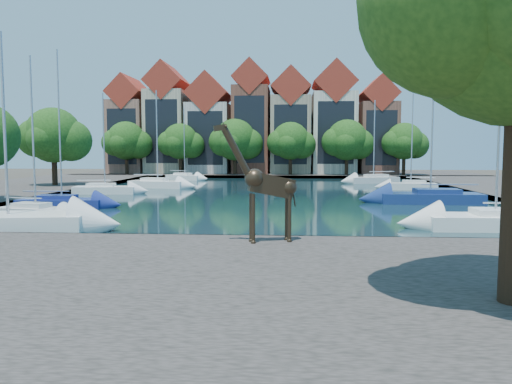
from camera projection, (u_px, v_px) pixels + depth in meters
ground at (243, 246)px, 21.66m from camera, size 160.00×160.00×0.00m
water_basin at (268, 195)px, 45.51m from camera, size 38.00×50.00×0.08m
near_quay at (221, 284)px, 14.68m from camera, size 50.00×14.00×0.50m
far_quay at (277, 174)px, 77.29m from camera, size 60.00×16.00×0.50m
left_quay at (5, 191)px, 47.21m from camera, size 14.00×52.00×0.50m
townhouse_west_end at (131, 128)px, 78.24m from camera, size 5.44×9.18×14.93m
townhouse_west_mid at (169, 123)px, 77.75m from camera, size 5.94×9.18×16.79m
townhouse_west_inner at (210, 128)px, 77.38m from camera, size 6.43×9.18×15.15m
townhouse_center at (252, 122)px, 76.85m from camera, size 5.44×9.18×16.93m
townhouse_east_inner at (291, 126)px, 76.49m from camera, size 5.94×9.18×15.79m
townhouse_east_mid at (333, 123)px, 76.01m from camera, size 6.43×9.18×16.65m
townhouse_east_end at (376, 129)px, 75.65m from camera, size 5.44×9.18×14.43m
far_tree_far_west at (127, 142)px, 72.89m from camera, size 7.28×5.60×7.68m
far_tree_west at (181, 143)px, 72.35m from camera, size 6.76×5.20×7.36m
far_tree_mid_west at (236, 141)px, 71.78m from camera, size 7.80×6.00×8.00m
far_tree_mid_east at (291, 142)px, 71.25m from camera, size 7.02×5.40×7.52m
far_tree_east at (348, 141)px, 70.69m from camera, size 7.54×5.80×7.84m
far_tree_far_east at (405, 142)px, 70.15m from camera, size 6.76×5.20×7.36m
side_tree_left_far at (54, 137)px, 50.52m from camera, size 7.28×5.60×7.88m
giraffe_statue at (265, 185)px, 19.78m from camera, size 3.23×1.26×4.68m
sailboat_left_a at (36, 210)px, 29.60m from camera, size 4.91×2.53×9.53m
sailboat_left_b at (62, 201)px, 35.01m from camera, size 5.93×2.28×10.93m
sailboat_left_c at (105, 188)px, 45.84m from camera, size 5.71×2.49×9.17m
sailboat_left_d at (158, 182)px, 52.75m from camera, size 6.29×3.25×10.21m
sailboat_left_e at (185, 176)px, 66.16m from camera, size 5.28×3.56×9.43m
sailboat_right_a at (495, 218)px, 25.69m from camera, size 7.00×2.50×11.67m
sailboat_right_b at (430, 195)px, 37.88m from camera, size 7.52×2.68×11.91m
sailboat_right_c at (411, 184)px, 50.43m from camera, size 5.14×2.12×9.58m
sailboat_right_d at (373, 178)px, 60.00m from camera, size 6.34×3.97×9.90m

